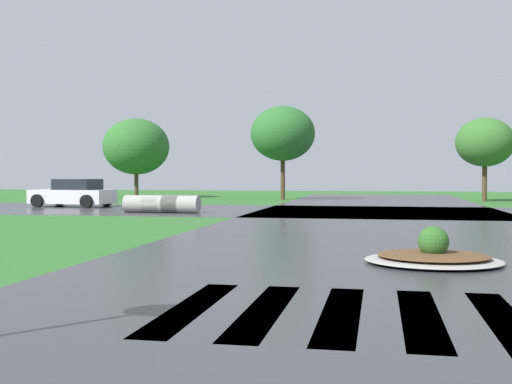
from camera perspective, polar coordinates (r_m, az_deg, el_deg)
asphalt_roadway at (r=12.41m, az=11.01°, el=-5.90°), size 10.63×80.00×0.01m
asphalt_cross_road at (r=27.98m, az=10.97°, el=-1.75°), size 90.00×9.57×0.01m
crosswalk_stripes at (r=7.59m, az=11.05°, el=-10.70°), size 4.95×3.20×0.01m
median_island at (r=12.03m, az=15.55°, el=-5.54°), size 2.46×2.32×0.68m
car_white_sedan at (r=33.13m, az=-15.97°, el=-0.15°), size 4.12×2.41×1.39m
drainage_pipe_stack at (r=27.14m, az=-8.43°, el=-1.07°), size 3.29×0.87×0.73m
background_treeline at (r=40.75m, az=8.28°, el=4.79°), size 36.73×5.64×6.11m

